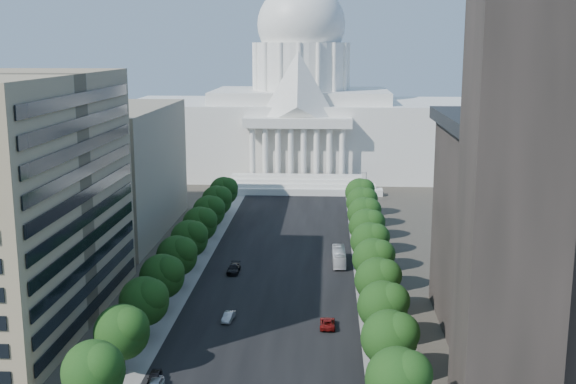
% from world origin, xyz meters
% --- Properties ---
extents(road_asphalt, '(30.00, 260.00, 0.01)m').
position_xyz_m(road_asphalt, '(0.00, 90.00, 0.00)').
color(road_asphalt, black).
rests_on(road_asphalt, ground).
extents(sidewalk_left, '(8.00, 260.00, 0.02)m').
position_xyz_m(sidewalk_left, '(-19.00, 90.00, 0.00)').
color(sidewalk_left, gray).
rests_on(sidewalk_left, ground).
extents(sidewalk_right, '(8.00, 260.00, 0.02)m').
position_xyz_m(sidewalk_right, '(19.00, 90.00, 0.00)').
color(sidewalk_right, gray).
rests_on(sidewalk_right, ground).
extents(capitol, '(120.00, 56.00, 73.00)m').
position_xyz_m(capitol, '(0.00, 184.89, 20.01)').
color(capitol, white).
rests_on(capitol, ground).
extents(office_block_left_far, '(38.00, 52.00, 30.00)m').
position_xyz_m(office_block_left_far, '(-48.00, 100.00, 15.00)').
color(office_block_left_far, gray).
rests_on(office_block_left_far, ground).
extents(tree_l_a, '(7.79, 7.60, 9.97)m').
position_xyz_m(tree_l_a, '(-17.66, 11.81, 6.45)').
color(tree_l_a, '#33261C').
rests_on(tree_l_a, ground).
extents(tree_l_b, '(7.79, 7.60, 9.97)m').
position_xyz_m(tree_l_b, '(-17.66, 23.81, 6.45)').
color(tree_l_b, '#33261C').
rests_on(tree_l_b, ground).
extents(tree_l_c, '(7.79, 7.60, 9.97)m').
position_xyz_m(tree_l_c, '(-17.66, 35.81, 6.45)').
color(tree_l_c, '#33261C').
rests_on(tree_l_c, ground).
extents(tree_l_d, '(7.79, 7.60, 9.97)m').
position_xyz_m(tree_l_d, '(-17.66, 47.81, 6.45)').
color(tree_l_d, '#33261C').
rests_on(tree_l_d, ground).
extents(tree_l_e, '(7.79, 7.60, 9.97)m').
position_xyz_m(tree_l_e, '(-17.66, 59.81, 6.45)').
color(tree_l_e, '#33261C').
rests_on(tree_l_e, ground).
extents(tree_l_f, '(7.79, 7.60, 9.97)m').
position_xyz_m(tree_l_f, '(-17.66, 71.81, 6.45)').
color(tree_l_f, '#33261C').
rests_on(tree_l_f, ground).
extents(tree_l_g, '(7.79, 7.60, 9.97)m').
position_xyz_m(tree_l_g, '(-17.66, 83.81, 6.45)').
color(tree_l_g, '#33261C').
rests_on(tree_l_g, ground).
extents(tree_l_h, '(7.79, 7.60, 9.97)m').
position_xyz_m(tree_l_h, '(-17.66, 95.81, 6.45)').
color(tree_l_h, '#33261C').
rests_on(tree_l_h, ground).
extents(tree_l_i, '(7.79, 7.60, 9.97)m').
position_xyz_m(tree_l_i, '(-17.66, 107.81, 6.45)').
color(tree_l_i, '#33261C').
rests_on(tree_l_i, ground).
extents(tree_l_j, '(7.79, 7.60, 9.97)m').
position_xyz_m(tree_l_j, '(-17.66, 119.81, 6.45)').
color(tree_l_j, '#33261C').
rests_on(tree_l_j, ground).
extents(tree_r_a, '(7.79, 7.60, 9.97)m').
position_xyz_m(tree_r_a, '(18.34, 11.81, 6.45)').
color(tree_r_a, '#33261C').
rests_on(tree_r_a, ground).
extents(tree_r_b, '(7.79, 7.60, 9.97)m').
position_xyz_m(tree_r_b, '(18.34, 23.81, 6.45)').
color(tree_r_b, '#33261C').
rests_on(tree_r_b, ground).
extents(tree_r_c, '(7.79, 7.60, 9.97)m').
position_xyz_m(tree_r_c, '(18.34, 35.81, 6.45)').
color(tree_r_c, '#33261C').
rests_on(tree_r_c, ground).
extents(tree_r_d, '(7.79, 7.60, 9.97)m').
position_xyz_m(tree_r_d, '(18.34, 47.81, 6.45)').
color(tree_r_d, '#33261C').
rests_on(tree_r_d, ground).
extents(tree_r_e, '(7.79, 7.60, 9.97)m').
position_xyz_m(tree_r_e, '(18.34, 59.81, 6.45)').
color(tree_r_e, '#33261C').
rests_on(tree_r_e, ground).
extents(tree_r_f, '(7.79, 7.60, 9.97)m').
position_xyz_m(tree_r_f, '(18.34, 71.81, 6.45)').
color(tree_r_f, '#33261C').
rests_on(tree_r_f, ground).
extents(tree_r_g, '(7.79, 7.60, 9.97)m').
position_xyz_m(tree_r_g, '(18.34, 83.81, 6.45)').
color(tree_r_g, '#33261C').
rests_on(tree_r_g, ground).
extents(tree_r_h, '(7.79, 7.60, 9.97)m').
position_xyz_m(tree_r_h, '(18.34, 95.81, 6.45)').
color(tree_r_h, '#33261C').
rests_on(tree_r_h, ground).
extents(tree_r_i, '(7.79, 7.60, 9.97)m').
position_xyz_m(tree_r_i, '(18.34, 107.81, 6.45)').
color(tree_r_i, '#33261C').
rests_on(tree_r_i, ground).
extents(tree_r_j, '(7.79, 7.60, 9.97)m').
position_xyz_m(tree_r_j, '(18.34, 119.81, 6.45)').
color(tree_r_j, '#33261C').
rests_on(tree_r_j, ground).
extents(streetlight_b, '(2.61, 0.44, 9.00)m').
position_xyz_m(streetlight_b, '(19.90, 35.00, 5.82)').
color(streetlight_b, gray).
rests_on(streetlight_b, ground).
extents(streetlight_c, '(2.61, 0.44, 9.00)m').
position_xyz_m(streetlight_c, '(19.90, 60.00, 5.82)').
color(streetlight_c, gray).
rests_on(streetlight_c, ground).
extents(streetlight_d, '(2.61, 0.44, 9.00)m').
position_xyz_m(streetlight_d, '(19.90, 85.00, 5.82)').
color(streetlight_d, gray).
rests_on(streetlight_d, ground).
extents(streetlight_e, '(2.61, 0.44, 9.00)m').
position_xyz_m(streetlight_e, '(19.90, 110.00, 5.82)').
color(streetlight_e, gray).
rests_on(streetlight_e, ground).
extents(streetlight_f, '(2.61, 0.44, 9.00)m').
position_xyz_m(streetlight_f, '(19.90, 135.00, 5.82)').
color(streetlight_f, gray).
rests_on(streetlight_f, ground).
extents(car_dark_a, '(2.22, 4.62, 1.52)m').
position_xyz_m(car_dark_a, '(-13.10, 21.52, 0.76)').
color(car_dark_a, black).
rests_on(car_dark_a, ground).
extents(car_silver, '(1.94, 4.36, 1.39)m').
position_xyz_m(car_silver, '(-6.33, 44.25, 0.70)').
color(car_silver, '#B4B7BC').
rests_on(car_silver, ground).
extents(car_red, '(2.40, 5.18, 1.44)m').
position_xyz_m(car_red, '(9.85, 42.36, 0.72)').
color(car_red, maroon).
rests_on(car_red, ground).
extents(car_dark_b, '(2.45, 5.68, 1.63)m').
position_xyz_m(car_dark_b, '(-8.76, 69.50, 0.82)').
color(car_dark_b, black).
rests_on(car_dark_b, ground).
extents(city_bus, '(2.75, 10.95, 3.04)m').
position_xyz_m(city_bus, '(12.12, 76.69, 1.52)').
color(city_bus, silver).
rests_on(city_bus, ground).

